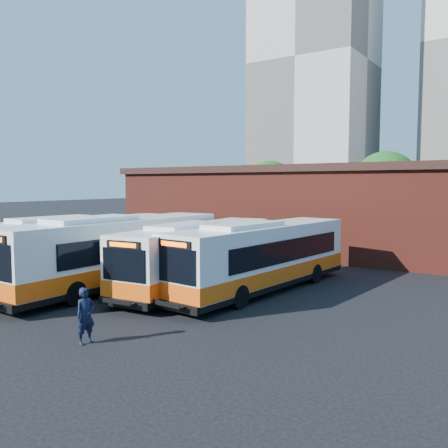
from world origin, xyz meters
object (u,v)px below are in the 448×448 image
Objects in this scene: bus_west at (79,250)px; bus_mideast at (199,257)px; bus_east at (262,259)px; bus_midwest at (117,255)px; transit_worker at (86,316)px.

bus_west reaches higher than bus_mideast.
bus_east reaches higher than bus_mideast.
bus_west is at bearing 174.89° from bus_midwest.
bus_west is at bearing 60.63° from transit_worker.
bus_midwest is 4.05m from bus_mideast.
bus_mideast is at bearing 22.92° from bus_west.
bus_west is 1.02× the size of bus_east.
bus_mideast is 6.66× the size of transit_worker.
bus_west is at bearing -157.66° from bus_east.
transit_worker is at bearing -32.96° from bus_west.
bus_east is (6.29, 3.33, -0.10)m from bus_midwest.
bus_midwest is 7.12m from bus_east.
bus_mideast is at bearing -158.29° from bus_east.
bus_west reaches higher than bus_east.
bus_midwest is at bearing 48.49° from transit_worker.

